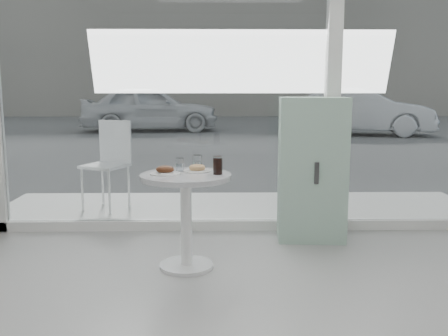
{
  "coord_description": "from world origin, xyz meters",
  "views": [
    {
      "loc": [
        -0.26,
        -1.98,
        1.44
      ],
      "look_at": [
        -0.2,
        1.7,
        0.85
      ],
      "focal_mm": 40.0,
      "sensor_mm": 36.0,
      "label": 1
    }
  ],
  "objects_px": {
    "car_white": "(150,108)",
    "water_tumbler_a": "(180,165)",
    "plate_donut": "(197,169)",
    "cola_glass": "(218,166)",
    "mint_cabinet": "(312,169)",
    "water_tumbler_b": "(197,163)",
    "plate_fritter": "(166,171)",
    "patio_chair": "(109,159)",
    "main_table": "(186,201)",
    "car_silver": "(359,111)"
  },
  "relations": [
    {
      "from": "car_silver",
      "to": "cola_glass",
      "type": "height_order",
      "value": "car_silver"
    },
    {
      "from": "mint_cabinet",
      "to": "plate_donut",
      "type": "bearing_deg",
      "value": -144.16
    },
    {
      "from": "main_table",
      "to": "water_tumbler_a",
      "type": "distance_m",
      "value": 0.31
    },
    {
      "from": "plate_donut",
      "to": "water_tumbler_b",
      "type": "distance_m",
      "value": 0.12
    },
    {
      "from": "water_tumbler_a",
      "to": "cola_glass",
      "type": "xyz_separation_m",
      "value": [
        0.31,
        -0.17,
        0.02
      ]
    },
    {
      "from": "main_table",
      "to": "car_white",
      "type": "xyz_separation_m",
      "value": [
        -1.97,
        13.11,
        0.22
      ]
    },
    {
      "from": "water_tumbler_a",
      "to": "water_tumbler_b",
      "type": "relative_size",
      "value": 0.87
    },
    {
      "from": "mint_cabinet",
      "to": "car_silver",
      "type": "height_order",
      "value": "car_silver"
    },
    {
      "from": "mint_cabinet",
      "to": "water_tumbler_a",
      "type": "xyz_separation_m",
      "value": [
        -1.21,
        -0.62,
        0.14
      ]
    },
    {
      "from": "mint_cabinet",
      "to": "water_tumbler_b",
      "type": "relative_size",
      "value": 11.17
    },
    {
      "from": "car_silver",
      "to": "water_tumbler_a",
      "type": "bearing_deg",
      "value": 169.0
    },
    {
      "from": "mint_cabinet",
      "to": "plate_donut",
      "type": "distance_m",
      "value": 1.26
    },
    {
      "from": "patio_chair",
      "to": "water_tumbler_a",
      "type": "distance_m",
      "value": 1.98
    },
    {
      "from": "car_silver",
      "to": "plate_donut",
      "type": "xyz_separation_m",
      "value": [
        -4.61,
        -11.48,
        0.06
      ]
    },
    {
      "from": "mint_cabinet",
      "to": "plate_fritter",
      "type": "height_order",
      "value": "mint_cabinet"
    },
    {
      "from": "patio_chair",
      "to": "car_white",
      "type": "relative_size",
      "value": 0.22
    },
    {
      "from": "water_tumbler_b",
      "to": "cola_glass",
      "type": "height_order",
      "value": "cola_glass"
    },
    {
      "from": "mint_cabinet",
      "to": "water_tumbler_b",
      "type": "bearing_deg",
      "value": -148.79
    },
    {
      "from": "plate_fritter",
      "to": "patio_chair",
      "type": "bearing_deg",
      "value": 114.07
    },
    {
      "from": "water_tumbler_a",
      "to": "cola_glass",
      "type": "relative_size",
      "value": 0.74
    },
    {
      "from": "mint_cabinet",
      "to": "cola_glass",
      "type": "bearing_deg",
      "value": -134.69
    },
    {
      "from": "mint_cabinet",
      "to": "water_tumbler_a",
      "type": "relative_size",
      "value": 12.81
    },
    {
      "from": "water_tumbler_a",
      "to": "car_silver",
      "type": "bearing_deg",
      "value": 67.45
    },
    {
      "from": "car_white",
      "to": "water_tumbler_a",
      "type": "height_order",
      "value": "car_white"
    },
    {
      "from": "car_white",
      "to": "cola_glass",
      "type": "relative_size",
      "value": 31.91
    },
    {
      "from": "cola_glass",
      "to": "car_white",
      "type": "bearing_deg",
      "value": 99.64
    },
    {
      "from": "patio_chair",
      "to": "plate_donut",
      "type": "distance_m",
      "value": 2.08
    },
    {
      "from": "plate_donut",
      "to": "water_tumbler_b",
      "type": "xyz_separation_m",
      "value": [
        -0.0,
        0.11,
        0.03
      ]
    },
    {
      "from": "mint_cabinet",
      "to": "plate_fritter",
      "type": "xyz_separation_m",
      "value": [
        -1.31,
        -0.78,
        0.12
      ]
    },
    {
      "from": "water_tumbler_b",
      "to": "car_silver",
      "type": "bearing_deg",
      "value": 67.93
    },
    {
      "from": "patio_chair",
      "to": "car_silver",
      "type": "height_order",
      "value": "car_silver"
    },
    {
      "from": "mint_cabinet",
      "to": "car_silver",
      "type": "distance_m",
      "value": 11.39
    },
    {
      "from": "mint_cabinet",
      "to": "patio_chair",
      "type": "height_order",
      "value": "mint_cabinet"
    },
    {
      "from": "main_table",
      "to": "water_tumbler_b",
      "type": "distance_m",
      "value": 0.37
    },
    {
      "from": "mint_cabinet",
      "to": "plate_fritter",
      "type": "bearing_deg",
      "value": -144.95
    },
    {
      "from": "car_white",
      "to": "plate_fritter",
      "type": "xyz_separation_m",
      "value": [
        1.82,
        -13.12,
        0.02
      ]
    },
    {
      "from": "cola_glass",
      "to": "plate_donut",
      "type": "bearing_deg",
      "value": 142.66
    },
    {
      "from": "plate_fritter",
      "to": "plate_donut",
      "type": "distance_m",
      "value": 0.27
    },
    {
      "from": "main_table",
      "to": "plate_fritter",
      "type": "xyz_separation_m",
      "value": [
        -0.16,
        -0.01,
        0.25
      ]
    },
    {
      "from": "car_silver",
      "to": "plate_fritter",
      "type": "xyz_separation_m",
      "value": [
        -4.85,
        -11.6,
        0.07
      ]
    },
    {
      "from": "patio_chair",
      "to": "water_tumbler_a",
      "type": "relative_size",
      "value": 9.61
    },
    {
      "from": "plate_donut",
      "to": "water_tumbler_b",
      "type": "height_order",
      "value": "water_tumbler_b"
    },
    {
      "from": "main_table",
      "to": "water_tumbler_a",
      "type": "height_order",
      "value": "water_tumbler_a"
    },
    {
      "from": "car_white",
      "to": "water_tumbler_a",
      "type": "xyz_separation_m",
      "value": [
        1.92,
        -12.95,
        0.04
      ]
    },
    {
      "from": "main_table",
      "to": "plate_donut",
      "type": "bearing_deg",
      "value": 53.69
    },
    {
      "from": "plate_fritter",
      "to": "main_table",
      "type": "bearing_deg",
      "value": 2.22
    },
    {
      "from": "car_white",
      "to": "patio_chair",
      "type": "bearing_deg",
      "value": 178.1
    },
    {
      "from": "car_white",
      "to": "water_tumbler_a",
      "type": "bearing_deg",
      "value": -178.43
    },
    {
      "from": "plate_donut",
      "to": "cola_glass",
      "type": "distance_m",
      "value": 0.22
    },
    {
      "from": "plate_fritter",
      "to": "car_white",
      "type": "bearing_deg",
      "value": 97.89
    }
  ]
}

